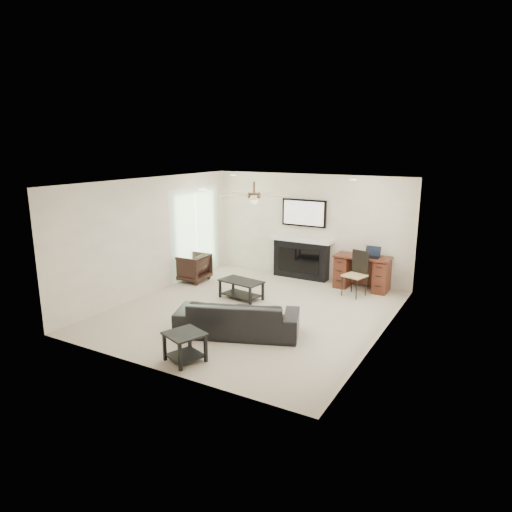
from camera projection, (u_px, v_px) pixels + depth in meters
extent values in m
plane|color=beige|center=(252.00, 311.00, 8.91)|extent=(5.50, 5.50, 0.00)
cube|color=white|center=(251.00, 182.00, 8.32)|extent=(5.00, 5.50, 0.04)
cube|color=#F2EACD|center=(309.00, 227.00, 10.94)|extent=(5.00, 0.04, 2.50)
cube|color=#F2EACD|center=(152.00, 287.00, 6.29)|extent=(5.00, 0.04, 2.50)
cube|color=#F2EACD|center=(151.00, 236.00, 9.81)|extent=(0.04, 5.50, 2.50)
cube|color=#F2EACD|center=(384.00, 265.00, 7.42)|extent=(0.04, 5.50, 2.50)
cube|color=white|center=(383.00, 265.00, 7.53)|extent=(0.04, 5.10, 2.40)
cube|color=#93BC89|center=(196.00, 233.00, 11.15)|extent=(0.04, 1.80, 2.10)
cylinder|color=#382619|center=(254.00, 195.00, 8.46)|extent=(1.40, 1.40, 0.30)
imported|color=black|center=(238.00, 317.00, 7.77)|extent=(2.23, 1.50, 0.61)
imported|color=black|center=(192.00, 267.00, 10.82)|extent=(0.75, 0.73, 0.66)
cube|color=black|center=(241.00, 290.00, 9.57)|extent=(0.97, 0.63, 0.40)
cube|color=black|center=(185.00, 347.00, 6.80)|extent=(0.67, 0.67, 0.45)
cube|color=black|center=(144.00, 279.00, 10.22)|extent=(0.60, 0.60, 0.45)
cube|color=black|center=(301.00, 239.00, 10.92)|extent=(1.52, 0.34, 1.91)
cube|color=#36150D|center=(362.00, 273.00, 10.19)|extent=(1.22, 0.56, 0.76)
cube|color=black|center=(355.00, 274.00, 9.70)|extent=(0.53, 0.54, 0.97)
cube|color=black|center=(372.00, 252.00, 9.96)|extent=(0.33, 0.24, 0.23)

